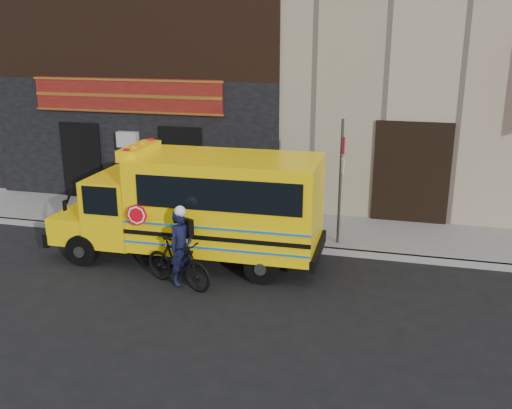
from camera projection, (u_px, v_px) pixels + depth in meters
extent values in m
plane|color=black|center=(227.00, 286.00, 13.13)|extent=(120.00, 120.00, 0.00)
cube|color=gray|center=(255.00, 244.00, 15.52)|extent=(40.00, 0.20, 0.15)
cube|color=#65625E|center=(268.00, 227.00, 16.91)|extent=(40.00, 3.00, 0.15)
cube|color=tan|center=(309.00, 17.00, 21.07)|extent=(20.00, 10.00, 12.00)
cube|color=black|center=(132.00, 141.00, 18.85)|extent=(10.00, 0.30, 4.00)
cube|color=black|center=(125.00, 31.00, 17.84)|extent=(10.00, 0.28, 3.00)
cube|color=#570C10|center=(126.00, 96.00, 18.26)|extent=(6.50, 0.12, 1.10)
cube|color=black|center=(83.00, 161.00, 19.37)|extent=(1.30, 0.10, 2.50)
cube|color=black|center=(182.00, 167.00, 18.50)|extent=(1.30, 0.10, 2.50)
cylinder|color=black|center=(83.00, 250.00, 14.23)|extent=(0.80, 0.29, 0.80)
cylinder|color=black|center=(118.00, 226.00, 15.99)|extent=(0.80, 0.29, 0.80)
cylinder|color=black|center=(262.00, 267.00, 13.19)|extent=(0.80, 0.29, 0.80)
cylinder|color=black|center=(278.00, 239.00, 14.96)|extent=(0.80, 0.29, 0.80)
cube|color=yellow|center=(85.00, 221.00, 15.10)|extent=(1.04, 2.02, 0.70)
cube|color=black|center=(67.00, 229.00, 15.29)|extent=(0.16, 2.05, 0.35)
cube|color=yellow|center=(121.00, 206.00, 14.70)|extent=(1.24, 2.12, 1.70)
cube|color=black|center=(100.00, 190.00, 14.71)|extent=(0.09, 1.80, 0.90)
cube|color=yellow|center=(227.00, 202.00, 13.97)|extent=(4.54, 2.28, 2.25)
cube|color=black|center=(318.00, 250.00, 13.76)|extent=(0.16, 2.20, 0.30)
cube|color=black|center=(217.00, 195.00, 12.77)|extent=(3.90, 0.11, 0.75)
cube|color=yellow|center=(139.00, 151.00, 14.14)|extent=(0.53, 1.61, 0.28)
cylinder|color=red|center=(137.00, 215.00, 13.18)|extent=(0.52, 0.04, 0.52)
cylinder|color=#3C433D|center=(340.00, 185.00, 14.96)|extent=(0.08, 0.08, 3.50)
cube|color=red|center=(343.00, 145.00, 14.56)|extent=(0.14, 0.29, 0.44)
cube|color=white|center=(342.00, 166.00, 14.72)|extent=(0.14, 0.29, 0.38)
imported|color=black|center=(178.00, 263.00, 12.97)|extent=(1.96, 1.16, 1.14)
imported|color=black|center=(182.00, 249.00, 12.94)|extent=(0.68, 0.76, 1.75)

